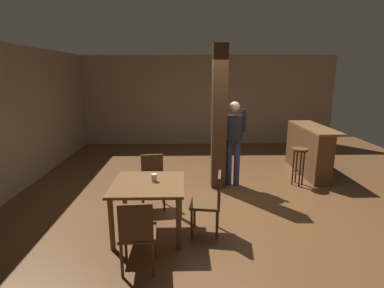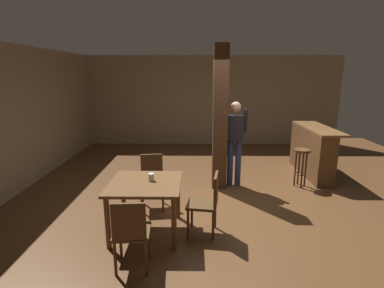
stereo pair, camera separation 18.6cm
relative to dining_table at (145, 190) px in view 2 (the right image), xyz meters
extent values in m
plane|color=brown|center=(1.26, 1.12, -0.64)|extent=(10.80, 10.80, 0.00)
cube|color=gray|center=(1.26, 5.62, 0.76)|extent=(8.00, 0.10, 2.80)
cube|color=#422816|center=(1.19, 1.81, 0.76)|extent=(0.28, 0.28, 2.80)
cube|color=brown|center=(0.00, 0.00, 0.10)|extent=(1.01, 1.01, 0.04)
cylinder|color=brown|center=(0.43, 0.43, -0.28)|extent=(0.07, 0.07, 0.72)
cylinder|color=brown|center=(-0.43, 0.43, -0.28)|extent=(0.07, 0.07, 0.72)
cylinder|color=brown|center=(0.43, -0.43, -0.28)|extent=(0.07, 0.07, 0.72)
cylinder|color=brown|center=(-0.43, -0.43, -0.28)|extent=(0.07, 0.07, 0.72)
cube|color=#4C3319|center=(0.81, -0.02, -0.19)|extent=(0.48, 0.48, 0.04)
cube|color=#4C301C|center=(1.00, -0.05, 0.03)|extent=(0.09, 0.38, 0.45)
cylinder|color=#4C301C|center=(0.61, -0.17, -0.42)|extent=(0.04, 0.04, 0.43)
cylinder|color=#4C301C|center=(0.66, 0.17, -0.42)|extent=(0.04, 0.04, 0.43)
cylinder|color=#4C301C|center=(0.95, -0.22, -0.42)|extent=(0.04, 0.04, 0.43)
cylinder|color=#4C301C|center=(1.00, 0.12, -0.42)|extent=(0.04, 0.04, 0.43)
cube|color=#4C3319|center=(-0.03, 0.81, -0.19)|extent=(0.47, 0.47, 0.04)
cube|color=#4C301C|center=(-0.05, 1.00, 0.03)|extent=(0.38, 0.09, 0.45)
cylinder|color=#4C301C|center=(0.17, 0.66, -0.42)|extent=(0.04, 0.04, 0.43)
cylinder|color=#4C301C|center=(-0.18, 0.61, -0.42)|extent=(0.04, 0.04, 0.43)
cylinder|color=#4C301C|center=(0.12, 1.00, -0.42)|extent=(0.04, 0.04, 0.43)
cylinder|color=#4C301C|center=(-0.22, 0.96, -0.42)|extent=(0.04, 0.04, 0.43)
cube|color=#4C3319|center=(-0.03, -0.81, -0.19)|extent=(0.45, 0.45, 0.04)
cube|color=#4C301C|center=(-0.02, -1.00, 0.03)|extent=(0.38, 0.06, 0.45)
cylinder|color=#4C301C|center=(-0.22, -0.64, -0.42)|extent=(0.04, 0.04, 0.43)
cylinder|color=#4C301C|center=(0.13, -0.62, -0.42)|extent=(0.04, 0.04, 0.43)
cylinder|color=#4C301C|center=(-0.19, -0.99, -0.42)|extent=(0.04, 0.04, 0.43)
cylinder|color=#4C301C|center=(0.15, -0.97, -0.42)|extent=(0.04, 0.04, 0.43)
cylinder|color=silver|center=(0.08, 0.06, 0.17)|extent=(0.08, 0.08, 0.11)
cube|color=black|center=(1.49, 1.87, 0.56)|extent=(0.38, 0.27, 0.50)
sphere|color=tan|center=(1.49, 1.87, 0.97)|extent=(0.25, 0.25, 0.21)
cylinder|color=navy|center=(1.57, 1.85, -0.17)|extent=(0.14, 0.14, 0.95)
cylinder|color=navy|center=(1.42, 1.89, -0.17)|extent=(0.14, 0.14, 0.95)
cylinder|color=black|center=(1.68, 1.83, 0.71)|extent=(0.10, 0.10, 0.46)
cylinder|color=black|center=(1.30, 1.91, 0.71)|extent=(0.10, 0.10, 0.46)
cube|color=brown|center=(3.43, 2.61, 0.42)|extent=(0.56, 1.81, 0.04)
cube|color=brown|center=(3.33, 2.61, -0.12)|extent=(0.36, 1.81, 1.05)
cylinder|color=#4C3319|center=(2.84, 1.85, 0.11)|extent=(0.32, 0.32, 0.05)
torus|color=#382114|center=(2.84, 1.85, -0.38)|extent=(0.23, 0.23, 0.02)
cylinder|color=#382114|center=(2.84, 1.96, -0.28)|extent=(0.03, 0.03, 0.73)
cylinder|color=#382114|center=(2.84, 1.75, -0.28)|extent=(0.03, 0.03, 0.73)
cylinder|color=#382114|center=(2.95, 1.85, -0.28)|extent=(0.03, 0.03, 0.73)
cylinder|color=#382114|center=(2.74, 1.85, -0.28)|extent=(0.03, 0.03, 0.73)
camera|label=1|loc=(0.53, -3.96, 1.62)|focal=28.00mm
camera|label=2|loc=(0.71, -3.96, 1.62)|focal=28.00mm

